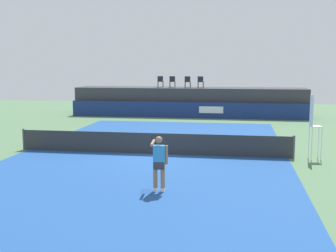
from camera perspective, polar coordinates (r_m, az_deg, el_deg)
The scene contains 14 objects.
ground_plane at distance 22.67m, azimuth -0.62°, elevation -2.13°, with size 48.00×48.00×0.00m, color #4C704C.
court_inner at distance 19.78m, azimuth -2.10°, elevation -3.64°, with size 12.00×22.00×0.00m, color #1C478C.
sponsor_wall at distance 32.89m, azimuth 2.51°, elevation 2.10°, with size 18.00×0.22×1.20m.
spectator_platform at distance 34.62m, azimuth 2.85°, elevation 3.23°, with size 18.00×2.80×2.20m, color #38383D.
spectator_chair_far_left at distance 34.95m, azimuth -1.00°, elevation 5.90°, with size 0.48×0.48×0.89m.
spectator_chair_left at distance 34.72m, azimuth 0.58°, elevation 5.88°, with size 0.47×0.47×0.89m.
spectator_chair_center at distance 34.39m, azimuth 2.58°, elevation 5.86°, with size 0.44×0.44×0.89m.
spectator_chair_right at distance 34.31m, azimuth 4.28°, elevation 5.84°, with size 0.46×0.46×0.89m.
umpire_chair at distance 19.39m, azimuth 18.49°, elevation 0.46°, with size 0.50×0.50×2.76m.
tennis_net at distance 19.69m, azimuth -2.11°, elevation -2.29°, with size 12.40×0.02×0.95m, color #2D2D2D.
net_post_near at distance 21.75m, azimuth -18.35°, elevation -1.64°, with size 0.10×0.10×1.00m, color #4C4C51.
net_post_far at distance 19.46m, azimuth 16.12°, elevation -2.65°, with size 0.10×0.10×1.00m, color #4C4C51.
tennis_player at distance 13.88m, azimuth -1.19°, elevation -4.64°, with size 0.73×1.13×1.77m.
tennis_ball at distance 28.51m, azimuth -9.82°, elevation -0.07°, with size 0.07×0.07×0.07m, color #D8EA33.
Camera 1 is at (3.80, -18.99, 4.01)m, focal length 46.62 mm.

